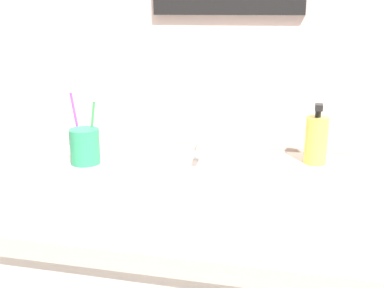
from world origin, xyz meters
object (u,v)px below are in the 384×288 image
Objects in this scene: toothbrush_purple at (75,117)px; toothbrush_green at (92,122)px; toothbrush_cup at (85,146)px; faucet at (205,140)px; soap_dispenser at (316,139)px.

toothbrush_green is (0.05, 0.01, -0.01)m from toothbrush_purple.
toothbrush_cup is 0.47× the size of toothbrush_purple.
toothbrush_cup is at bearing -36.94° from toothbrush_purple.
faucet reaches higher than toothbrush_cup.
faucet is 0.86× the size of toothbrush_green.
toothbrush_green is at bearing -165.62° from faucet.
soap_dispenser is (0.60, 0.11, -0.04)m from toothbrush_green.
toothbrush_cup is 0.58× the size of soap_dispenser.
faucet is 0.32m from toothbrush_green.
soap_dispenser is at bearing 10.29° from toothbrush_green.
faucet is at bearing 14.38° from toothbrush_green.
toothbrush_purple reaches higher than faucet.
toothbrush_cup is 0.09m from toothbrush_purple.
soap_dispenser is (0.65, 0.12, -0.05)m from toothbrush_purple.
toothbrush_purple is 0.66m from soap_dispenser.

